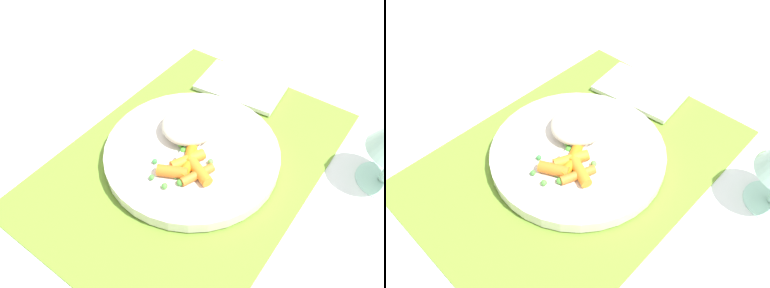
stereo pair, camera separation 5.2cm
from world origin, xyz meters
TOP-DOWN VIEW (x-y plane):
  - ground_plane at (0.00, 0.00)m, footprint 2.40×2.40m
  - placemat at (0.00, 0.00)m, footprint 0.48×0.34m
  - plate at (0.00, 0.00)m, footprint 0.26×0.26m
  - rice_mound at (-0.03, -0.02)m, footprint 0.09×0.08m
  - carrot_portion at (0.03, 0.02)m, footprint 0.09×0.08m
  - pea_scatter at (0.04, 0.01)m, footprint 0.08×0.07m
  - fork at (-0.05, -0.00)m, footprint 0.21×0.02m
  - napkin at (-0.19, -0.03)m, footprint 0.11×0.16m

SIDE VIEW (x-z plane):
  - ground_plane at x=0.00m, z-range 0.00..0.00m
  - placemat at x=0.00m, z-range 0.00..0.01m
  - napkin at x=-0.19m, z-range 0.01..0.01m
  - plate at x=0.00m, z-range 0.01..0.02m
  - fork at x=-0.05m, z-range 0.02..0.03m
  - pea_scatter at x=0.04m, z-range 0.02..0.03m
  - carrot_portion at x=0.03m, z-range 0.02..0.04m
  - rice_mound at x=-0.03m, z-range 0.02..0.06m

